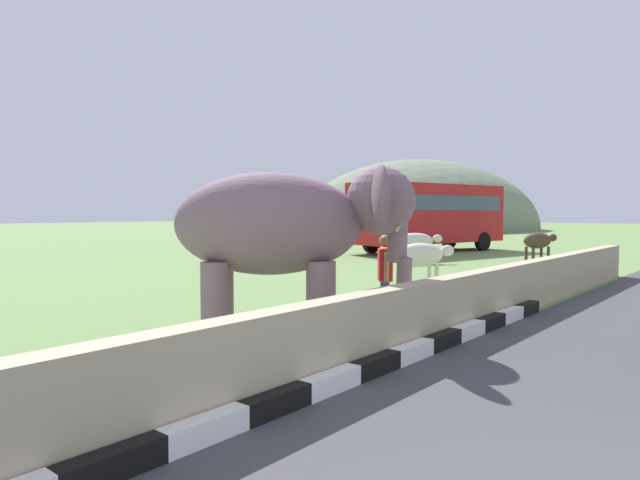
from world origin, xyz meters
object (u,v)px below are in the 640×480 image
object	(u,v)px
bus_red	(429,212)
cow_far	(538,241)
person_handler	(385,275)
cow_near	(421,256)
cow_mid	(416,242)
elephant	(291,226)

from	to	relation	value
bus_red	cow_far	world-z (taller)	bus_red
person_handler	cow_near	size ratio (longest dim) A/B	0.88
bus_red	cow_mid	distance (m)	6.74
cow_near	cow_far	size ratio (longest dim) A/B	0.98
elephant	cow_mid	distance (m)	14.07
bus_red	cow_near	bearing A→B (deg)	-152.13
elephant	person_handler	xyz separation A→B (m)	(1.73, -0.73, -0.91)
cow_mid	elephant	bearing A→B (deg)	-158.38
cow_near	bus_red	bearing A→B (deg)	27.87
cow_far	person_handler	bearing A→B (deg)	-171.61
person_handler	cow_mid	distance (m)	12.77
cow_near	cow_far	bearing A→B (deg)	1.02
person_handler	cow_near	bearing A→B (deg)	22.56
cow_near	cow_far	world-z (taller)	same
cow_mid	cow_near	bearing A→B (deg)	-149.02
person_handler	cow_far	world-z (taller)	person_handler
cow_near	cow_mid	bearing A→B (deg)	30.98
cow_near	cow_far	xyz separation A→B (m)	(10.02, 0.18, 0.00)
person_handler	bus_red	xyz separation A→B (m)	(17.36, 8.63, 1.16)
cow_far	elephant	bearing A→B (deg)	-174.95
elephant	cow_far	world-z (taller)	elephant
elephant	cow_mid	xyz separation A→B (m)	(13.05, 5.17, -0.97)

